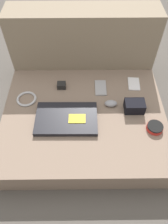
% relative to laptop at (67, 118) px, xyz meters
% --- Properties ---
extents(ground_plane, '(8.00, 8.00, 0.00)m').
position_rel_laptop_xyz_m(ground_plane, '(0.10, 0.04, -0.15)').
color(ground_plane, '#4C4742').
extents(couch_seat, '(0.91, 0.74, 0.14)m').
position_rel_laptop_xyz_m(couch_seat, '(0.10, 0.04, -0.08)').
color(couch_seat, '#7A6656').
rests_on(couch_seat, ground_plane).
extents(couch_backrest, '(0.91, 0.20, 0.50)m').
position_rel_laptop_xyz_m(couch_backrest, '(0.10, 0.51, 0.10)').
color(couch_backrest, '#7F705B').
rests_on(couch_backrest, ground_plane).
extents(laptop, '(0.34, 0.22, 0.03)m').
position_rel_laptop_xyz_m(laptop, '(0.00, 0.00, 0.00)').
color(laptop, black).
rests_on(laptop, couch_seat).
extents(computer_mouse, '(0.07, 0.05, 0.03)m').
position_rel_laptop_xyz_m(computer_mouse, '(0.25, 0.10, 0.00)').
color(computer_mouse, gray).
rests_on(computer_mouse, couch_seat).
extents(speaker_puck, '(0.09, 0.09, 0.03)m').
position_rel_laptop_xyz_m(speaker_puck, '(0.47, -0.06, 0.00)').
color(speaker_puck, red).
rests_on(speaker_puck, couch_seat).
extents(phone_silver, '(0.08, 0.12, 0.01)m').
position_rel_laptop_xyz_m(phone_silver, '(0.41, 0.27, -0.01)').
color(phone_silver, silver).
rests_on(phone_silver, couch_seat).
extents(phone_black, '(0.07, 0.13, 0.01)m').
position_rel_laptop_xyz_m(phone_black, '(0.20, 0.24, -0.01)').
color(phone_black, '#99999E').
rests_on(phone_black, couch_seat).
extents(camera_pouch, '(0.11, 0.08, 0.06)m').
position_rel_laptop_xyz_m(camera_pouch, '(0.38, 0.07, 0.02)').
color(camera_pouch, black).
rests_on(camera_pouch, couch_seat).
extents(charger_brick, '(0.05, 0.05, 0.03)m').
position_rel_laptop_xyz_m(charger_brick, '(-0.04, 0.25, 0.00)').
color(charger_brick, black).
rests_on(charger_brick, couch_seat).
extents(cable_coil, '(0.12, 0.12, 0.01)m').
position_rel_laptop_xyz_m(cable_coil, '(-0.24, 0.15, -0.01)').
color(cable_coil, '#B2B2B7').
rests_on(cable_coil, couch_seat).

